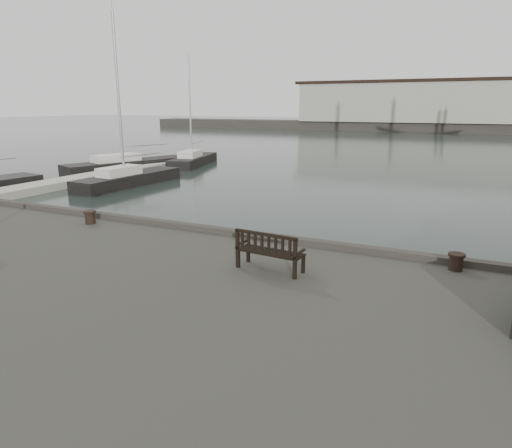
{
  "coord_description": "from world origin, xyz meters",
  "views": [
    {
      "loc": [
        5.34,
        -12.01,
        5.42
      ],
      "look_at": [
        -0.11,
        -0.5,
        2.1
      ],
      "focal_mm": 32.0,
      "sensor_mm": 36.0,
      "label": 1
    }
  ],
  "objects_px": {
    "bench": "(270,258)",
    "bollard_right": "(456,262)",
    "yacht_b": "(129,167)",
    "yacht_c": "(129,182)",
    "yacht_d": "(193,162)",
    "bollard_left": "(90,217)"
  },
  "relations": [
    {
      "from": "bench",
      "to": "yacht_b",
      "type": "distance_m",
      "value": 31.55
    },
    {
      "from": "bench",
      "to": "yacht_b",
      "type": "relative_size",
      "value": 0.12
    },
    {
      "from": "bollard_left",
      "to": "yacht_b",
      "type": "relative_size",
      "value": 0.03
    },
    {
      "from": "bollard_right",
      "to": "yacht_d",
      "type": "distance_m",
      "value": 34.33
    },
    {
      "from": "bollard_right",
      "to": "yacht_b",
      "type": "xyz_separation_m",
      "value": [
        -26.94,
        19.73,
        -1.52
      ]
    },
    {
      "from": "bench",
      "to": "yacht_c",
      "type": "height_order",
      "value": "yacht_c"
    },
    {
      "from": "yacht_b",
      "to": "yacht_c",
      "type": "distance_m",
      "value": 8.39
    },
    {
      "from": "bench",
      "to": "yacht_d",
      "type": "relative_size",
      "value": 0.16
    },
    {
      "from": "bollard_left",
      "to": "yacht_c",
      "type": "height_order",
      "value": "yacht_c"
    },
    {
      "from": "bollard_right",
      "to": "yacht_d",
      "type": "relative_size",
      "value": 0.04
    },
    {
      "from": "yacht_b",
      "to": "yacht_d",
      "type": "xyz_separation_m",
      "value": [
        3.33,
        5.14,
        -0.01
      ]
    },
    {
      "from": "bollard_right",
      "to": "bench",
      "type": "bearing_deg",
      "value": -154.56
    },
    {
      "from": "bench",
      "to": "bollard_right",
      "type": "bearing_deg",
      "value": 30.87
    },
    {
      "from": "bench",
      "to": "bollard_right",
      "type": "height_order",
      "value": "bench"
    },
    {
      "from": "bench",
      "to": "bollard_left",
      "type": "height_order",
      "value": "bench"
    },
    {
      "from": "bench",
      "to": "yacht_d",
      "type": "distance_m",
      "value": 33.22
    },
    {
      "from": "bench",
      "to": "yacht_d",
      "type": "xyz_separation_m",
      "value": [
        -19.55,
        26.8,
        -1.63
      ]
    },
    {
      "from": "bollard_left",
      "to": "bollard_right",
      "type": "height_order",
      "value": "bollard_left"
    },
    {
      "from": "yacht_d",
      "to": "bench",
      "type": "bearing_deg",
      "value": -67.81
    },
    {
      "from": "bench",
      "to": "yacht_c",
      "type": "relative_size",
      "value": 0.14
    },
    {
      "from": "yacht_c",
      "to": "bollard_right",
      "type": "bearing_deg",
      "value": -28.43
    },
    {
      "from": "yacht_c",
      "to": "yacht_d",
      "type": "relative_size",
      "value": 1.12
    }
  ]
}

